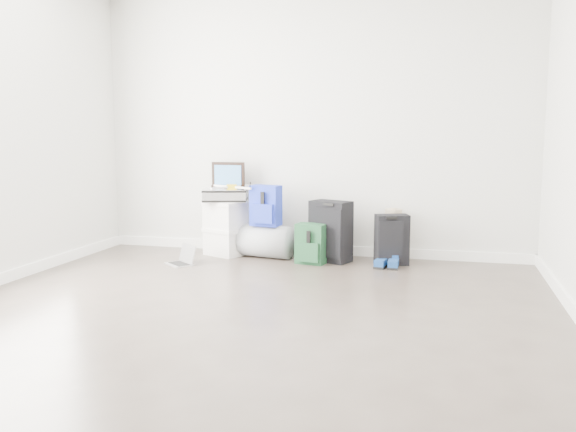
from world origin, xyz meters
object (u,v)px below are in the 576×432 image
(laptop, at_px, (183,260))
(large_suitcase, at_px, (331,231))
(boxes_stack, at_px, (226,228))
(duffel_bag, at_px, (267,241))
(briefcase, at_px, (225,195))
(carry_on, at_px, (392,240))

(laptop, bearing_deg, large_suitcase, 59.04)
(boxes_stack, height_order, duffel_bag, boxes_stack)
(briefcase, height_order, duffel_bag, briefcase)
(briefcase, bearing_deg, large_suitcase, -18.24)
(large_suitcase, relative_size, laptop, 1.81)
(duffel_bag, bearing_deg, carry_on, 9.29)
(boxes_stack, relative_size, large_suitcase, 0.94)
(boxes_stack, xyz_separation_m, duffel_bag, (0.45, -0.02, -0.12))
(large_suitcase, bearing_deg, laptop, -137.46)
(carry_on, bearing_deg, duffel_bag, 158.62)
(carry_on, distance_m, laptop, 2.03)
(duffel_bag, relative_size, carry_on, 1.10)
(duffel_bag, xyz_separation_m, large_suitcase, (0.67, -0.04, 0.14))
(boxes_stack, bearing_deg, carry_on, 21.60)
(boxes_stack, distance_m, duffel_bag, 0.47)
(briefcase, height_order, large_suitcase, briefcase)
(carry_on, bearing_deg, large_suitcase, 159.96)
(briefcase, xyz_separation_m, large_suitcase, (1.12, -0.06, -0.33))
(briefcase, height_order, laptop, briefcase)
(duffel_bag, xyz_separation_m, laptop, (-0.69, -0.53, -0.12))
(boxes_stack, xyz_separation_m, laptop, (-0.24, -0.55, -0.24))
(laptop, bearing_deg, boxes_stack, 105.33)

